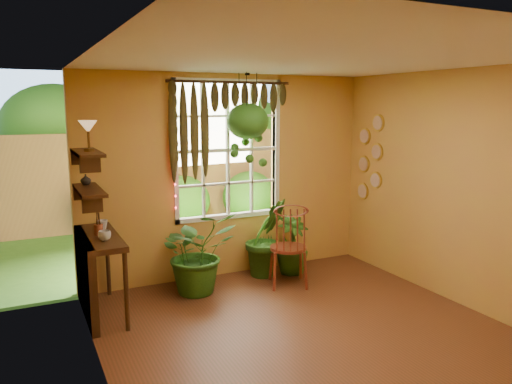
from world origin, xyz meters
TOP-DOWN VIEW (x-y plane):
  - floor at (0.00, 0.00)m, footprint 4.50×4.50m
  - ceiling at (0.00, 0.00)m, footprint 4.50×4.50m
  - wall_back at (0.00, 2.25)m, footprint 4.00×0.00m
  - wall_left at (-2.00, 0.00)m, footprint 0.00×4.50m
  - wall_right at (2.00, 0.00)m, footprint 0.00×4.50m
  - window at (0.00, 2.28)m, footprint 1.52×0.10m
  - valance_vine at (-0.08, 2.16)m, footprint 1.70×0.12m
  - string_lights at (-0.76, 2.19)m, footprint 0.03×0.03m
  - wall_plates at (1.98, 1.79)m, footprint 0.04×0.32m
  - counter_ledge at (-1.91, 1.60)m, footprint 0.40×1.20m
  - shelf_lower at (-1.88, 1.60)m, footprint 0.25×0.90m
  - shelf_upper at (-1.88, 1.60)m, footprint 0.25×0.90m
  - backyard at (0.24, 6.87)m, footprint 14.00×10.00m
  - windsor_chair at (0.49, 1.47)m, footprint 0.61×0.62m
  - potted_plant_left at (-0.63, 1.76)m, footprint 0.97×0.85m
  - potted_plant_mid at (0.41, 1.95)m, footprint 0.61×0.50m
  - potted_plant_right at (0.77, 1.88)m, footprint 0.52×0.52m
  - hanging_basket at (0.18, 2.04)m, footprint 0.55×0.55m
  - cup_a at (-1.78, 1.35)m, footprint 0.16×0.16m
  - cup_b at (-1.72, 1.86)m, footprint 0.14×0.14m
  - brush_jar at (-1.80, 1.62)m, footprint 0.09×0.09m
  - shelf_vase at (-1.87, 1.89)m, footprint 0.14×0.14m
  - tiffany_lamp at (-1.86, 1.54)m, footprint 0.19×0.19m

SIDE VIEW (x-z plane):
  - floor at x=0.00m, z-range 0.00..0.00m
  - windsor_chair at x=0.49m, z-range -0.26..0.99m
  - potted_plant_right at x=0.77m, z-range 0.00..0.80m
  - potted_plant_left at x=-0.63m, z-range 0.00..1.03m
  - potted_plant_mid at x=0.41m, z-range 0.00..1.07m
  - counter_ledge at x=-1.91m, z-range 0.10..1.00m
  - cup_a at x=-1.78m, z-range 0.90..1.00m
  - cup_b at x=-1.72m, z-range 0.90..1.01m
  - brush_jar at x=-1.80m, z-range 0.86..1.21m
  - backyard at x=0.24m, z-range -4.72..7.28m
  - wall_back at x=0.00m, z-range -0.65..3.35m
  - wall_left at x=-2.00m, z-range -0.90..3.60m
  - wall_right at x=2.00m, z-range -0.90..3.60m
  - shelf_lower at x=-1.88m, z-range 1.38..1.42m
  - shelf_vase at x=-1.87m, z-range 1.42..1.54m
  - wall_plates at x=1.98m, z-range 1.00..2.10m
  - window at x=0.00m, z-range 0.77..2.63m
  - string_lights at x=-0.76m, z-range 0.98..2.52m
  - shelf_upper at x=-1.88m, z-range 1.78..1.82m
  - hanging_basket at x=0.18m, z-range 1.40..2.62m
  - tiffany_lamp at x=-1.86m, z-range 1.89..2.21m
  - valance_vine at x=-0.08m, z-range 1.73..2.83m
  - ceiling at x=0.00m, z-range 2.70..2.70m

